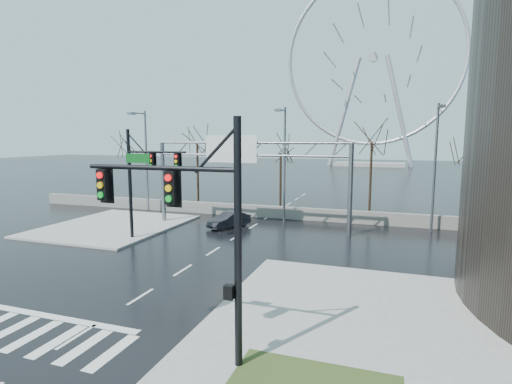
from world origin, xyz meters
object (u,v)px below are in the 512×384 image
at_px(signal_mast_far, 143,174).
at_px(car, 229,220).
at_px(signal_mast_near, 197,218).
at_px(sign_gantry, 245,165).
at_px(ferris_wheel, 373,65).

distance_m(signal_mast_far, car, 8.32).
xyz_separation_m(signal_mast_near, sign_gantry, (-5.52, 19.00, 0.31)).
xyz_separation_m(signal_mast_far, sign_gantry, (5.49, 6.00, 0.35)).
bearing_deg(signal_mast_near, sign_gantry, 106.19).
distance_m(signal_mast_near, car, 20.53).
relative_size(ferris_wheel, car, 13.11).
xyz_separation_m(signal_mast_near, ferris_wheel, (-0.14, 99.04, 21.26)).
xyz_separation_m(signal_mast_near, signal_mast_far, (-11.01, 13.00, -0.04)).
bearing_deg(signal_mast_near, signal_mast_far, 130.26).
xyz_separation_m(ferris_wheel, car, (-6.73, -80.17, -25.49)).
bearing_deg(sign_gantry, signal_mast_near, -73.81).
height_order(signal_mast_near, ferris_wheel, ferris_wheel).
bearing_deg(signal_mast_far, car, 54.86).
bearing_deg(ferris_wheel, car, -94.80).
distance_m(signal_mast_near, ferris_wheel, 101.29).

